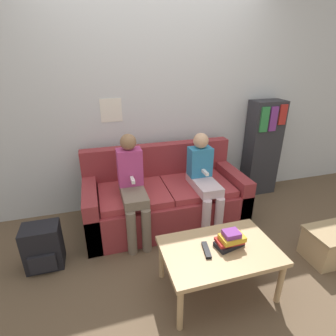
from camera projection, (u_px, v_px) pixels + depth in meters
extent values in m
plane|color=brown|center=(179.00, 247.00, 2.59)|extent=(10.00, 10.00, 0.00)
cube|color=silver|center=(153.00, 98.00, 2.95)|extent=(8.00, 0.06, 2.60)
cube|color=white|center=(111.00, 110.00, 2.84)|extent=(0.23, 0.00, 0.25)
cube|color=maroon|center=(166.00, 206.00, 2.93)|extent=(1.71, 0.79, 0.38)
cube|color=maroon|center=(158.00, 162.00, 3.05)|extent=(1.71, 0.14, 0.43)
cube|color=maroon|center=(92.00, 211.00, 2.69)|extent=(0.14, 0.79, 0.54)
cube|color=maroon|center=(229.00, 190.00, 3.10)|extent=(0.14, 0.79, 0.54)
cube|color=#A1343A|center=(134.00, 194.00, 2.72)|extent=(0.70, 0.63, 0.07)
cube|color=#A1343A|center=(197.00, 185.00, 2.90)|extent=(0.70, 0.63, 0.07)
cube|color=tan|center=(220.00, 251.00, 1.98)|extent=(0.87, 0.56, 0.04)
cylinder|color=tan|center=(180.00, 309.00, 1.75)|extent=(0.04, 0.04, 0.37)
cylinder|color=tan|center=(280.00, 283.00, 1.95)|extent=(0.04, 0.04, 0.37)
cylinder|color=tan|center=(162.00, 260.00, 2.18)|extent=(0.04, 0.04, 0.37)
cylinder|color=tan|center=(245.00, 242.00, 2.38)|extent=(0.04, 0.04, 0.37)
cylinder|color=#756656|center=(132.00, 233.00, 2.43)|extent=(0.09, 0.09, 0.45)
cylinder|color=#756656|center=(146.00, 230.00, 2.46)|extent=(0.09, 0.09, 0.45)
cube|color=#756656|center=(133.00, 194.00, 2.56)|extent=(0.23, 0.49, 0.09)
cube|color=#B73D7F|center=(130.00, 167.00, 2.59)|extent=(0.24, 0.16, 0.37)
sphere|color=#8C6647|center=(128.00, 142.00, 2.49)|extent=(0.16, 0.16, 0.16)
cube|color=white|center=(133.00, 180.00, 2.49)|extent=(0.03, 0.12, 0.03)
cylinder|color=silver|center=(206.00, 220.00, 2.62)|extent=(0.09, 0.09, 0.45)
cylinder|color=silver|center=(219.00, 218.00, 2.66)|extent=(0.09, 0.09, 0.45)
cube|color=silver|center=(204.00, 184.00, 2.75)|extent=(0.23, 0.49, 0.09)
cube|color=teal|center=(200.00, 162.00, 2.79)|extent=(0.24, 0.16, 0.31)
sphere|color=tan|center=(201.00, 141.00, 2.70)|extent=(0.16, 0.16, 0.16)
cube|color=white|center=(205.00, 172.00, 2.69)|extent=(0.03, 0.12, 0.03)
cube|color=black|center=(206.00, 250.00, 1.95)|extent=(0.07, 0.17, 0.02)
cube|color=black|center=(229.00, 244.00, 2.00)|extent=(0.24, 0.16, 0.04)
cube|color=red|center=(229.00, 241.00, 1.99)|extent=(0.20, 0.12, 0.02)
cube|color=gold|center=(232.00, 238.00, 1.97)|extent=(0.19, 0.13, 0.04)
cube|color=#7A3389|center=(231.00, 234.00, 1.95)|extent=(0.12, 0.10, 0.04)
cube|color=#2D2D33|center=(262.00, 148.00, 3.43)|extent=(0.41, 0.24, 1.24)
cube|color=#2D8442|center=(264.00, 120.00, 3.11)|extent=(0.10, 0.02, 0.30)
cube|color=#7A3389|center=(273.00, 119.00, 3.14)|extent=(0.10, 0.02, 0.30)
cube|color=red|center=(283.00, 115.00, 3.16)|extent=(0.10, 0.02, 0.24)
cube|color=tan|center=(329.00, 246.00, 2.39)|extent=(0.39, 0.31, 0.28)
cube|color=tan|center=(333.00, 233.00, 2.33)|extent=(0.41, 0.33, 0.02)
cube|color=black|center=(43.00, 246.00, 2.29)|extent=(0.31, 0.23, 0.41)
cube|color=black|center=(43.00, 264.00, 2.21)|extent=(0.22, 0.03, 0.16)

